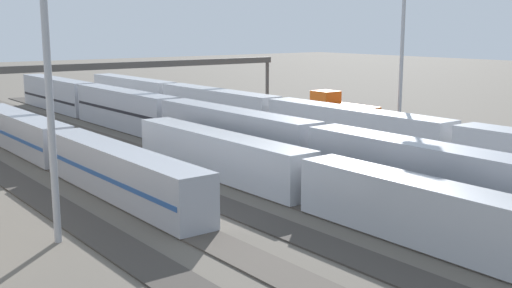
% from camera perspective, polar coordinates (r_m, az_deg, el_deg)
% --- Properties ---
extents(ground_plane, '(400.00, 400.00, 0.00)m').
position_cam_1_polar(ground_plane, '(62.12, -2.13, -1.50)').
color(ground_plane, '#60594F').
extents(track_bed_0, '(140.00, 2.80, 0.12)m').
position_cam_1_polar(track_bed_0, '(75.27, 10.37, 0.51)').
color(track_bed_0, '#3D3833').
rests_on(track_bed_0, ground_plane).
extents(track_bed_1, '(140.00, 2.80, 0.12)m').
position_cam_1_polar(track_bed_1, '(71.68, 7.68, 0.09)').
color(track_bed_1, '#3D3833').
rests_on(track_bed_1, ground_plane).
extents(track_bed_2, '(140.00, 2.80, 0.12)m').
position_cam_1_polar(track_bed_2, '(68.28, 4.72, -0.37)').
color(track_bed_2, '#4C443D').
rests_on(track_bed_2, ground_plane).
extents(track_bed_3, '(140.00, 2.80, 0.12)m').
position_cam_1_polar(track_bed_3, '(65.08, 1.46, -0.89)').
color(track_bed_3, '#4C443D').
rests_on(track_bed_3, ground_plane).
extents(track_bed_4, '(140.00, 2.80, 0.12)m').
position_cam_1_polar(track_bed_4, '(62.11, -2.13, -1.45)').
color(track_bed_4, '#3D3833').
rests_on(track_bed_4, ground_plane).
extents(track_bed_5, '(140.00, 2.80, 0.12)m').
position_cam_1_polar(track_bed_5, '(59.42, -6.06, -2.05)').
color(track_bed_5, '#4C443D').
rests_on(track_bed_5, ground_plane).
extents(track_bed_6, '(140.00, 2.80, 0.12)m').
position_cam_1_polar(track_bed_6, '(57.04, -10.34, -2.70)').
color(track_bed_6, '#3D3833').
rests_on(track_bed_6, ground_plane).
extents(track_bed_7, '(140.00, 2.80, 0.12)m').
position_cam_1_polar(track_bed_7, '(55.02, -14.98, -3.39)').
color(track_bed_7, '#4C443D').
rests_on(track_bed_7, ground_plane).
extents(track_bed_8, '(140.00, 2.80, 0.12)m').
position_cam_1_polar(track_bed_8, '(53.39, -19.93, -4.09)').
color(track_bed_8, '#3D3833').
rests_on(track_bed_8, ground_plane).
extents(train_on_track_7, '(71.40, 3.06, 3.80)m').
position_cam_1_polar(train_on_track_7, '(71.48, -20.71, 1.06)').
color(train_on_track_7, '#A8AAB2').
rests_on(train_on_track_7, ground_plane).
extents(train_on_track_2, '(95.60, 3.06, 5.00)m').
position_cam_1_polar(train_on_track_2, '(71.98, 1.79, 2.28)').
color(train_on_track_2, '#B7BABF').
rests_on(train_on_track_2, ground_plane).
extents(train_on_track_5, '(47.20, 3.00, 3.80)m').
position_cam_1_polar(train_on_track_5, '(45.79, 5.06, -3.33)').
color(train_on_track_5, '#B7BABF').
rests_on(train_on_track_5, ground_plane).
extents(train_on_track_4, '(95.60, 3.06, 5.00)m').
position_cam_1_polar(train_on_track_4, '(71.70, -7.76, 2.15)').
color(train_on_track_4, '#A8AAB2').
rests_on(train_on_track_4, ground_plane).
extents(train_on_track_0, '(10.00, 3.00, 5.00)m').
position_cam_1_polar(train_on_track_0, '(78.30, 7.73, 2.53)').
color(train_on_track_0, '#D85914').
rests_on(train_on_track_0, ground_plane).
extents(light_mast_0, '(2.80, 0.70, 23.79)m').
position_cam_1_polar(light_mast_0, '(75.90, 13.38, 12.16)').
color(light_mast_0, '#9EA0A5').
rests_on(light_mast_0, ground_plane).
extents(signal_gantry, '(0.70, 45.00, 8.80)m').
position_cam_1_polar(signal_gantry, '(80.08, -11.50, 6.65)').
color(signal_gantry, '#4C4742').
rests_on(signal_gantry, ground_plane).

